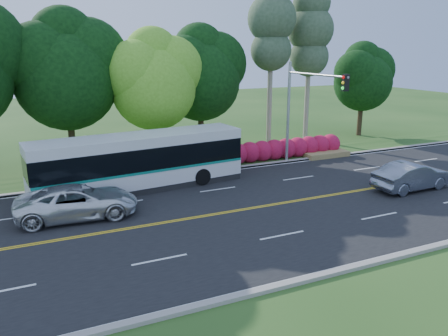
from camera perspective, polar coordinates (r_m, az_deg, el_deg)
name	(u,v)px	position (r m, az deg, el deg)	size (l,w,h in m)	color
ground	(254,208)	(22.41, 3.98, -5.24)	(120.00, 120.00, 0.00)	#224717
road	(254,208)	(22.41, 3.98, -5.21)	(60.00, 14.00, 0.02)	black
curb_north	(203,172)	(28.56, -2.80, -0.48)	(60.00, 0.30, 0.15)	gray
curb_south	(347,269)	(16.99, 15.71, -12.61)	(60.00, 0.30, 0.15)	gray
grass_verge	(193,165)	(30.23, -4.09, 0.36)	(60.00, 4.00, 0.10)	#224717
lane_markings	(253,208)	(22.36, 3.76, -5.22)	(57.60, 13.82, 0.00)	gold
tree_row	(102,66)	(30.96, -15.64, 12.72)	(44.70, 9.10, 13.84)	black
bougainvillea_hedge	(288,149)	(32.46, 8.40, 2.49)	(9.50, 2.25, 1.50)	maroon
traffic_signal	(305,99)	(29.17, 10.48, 8.84)	(0.42, 6.10, 7.00)	#999CA1
transit_bus	(140,162)	(25.35, -10.96, 0.72)	(12.27, 3.89, 3.16)	silver
sedan	(412,176)	(27.17, 23.35, -0.98)	(1.67, 4.79, 1.58)	slate
suv	(78,202)	(22.02, -18.58, -4.20)	(2.60, 5.63, 1.57)	silver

